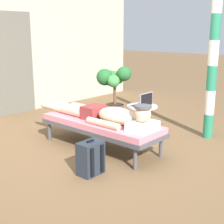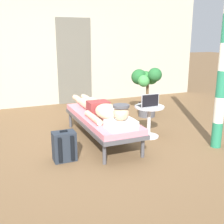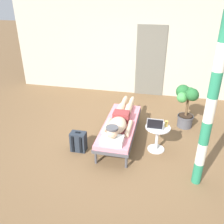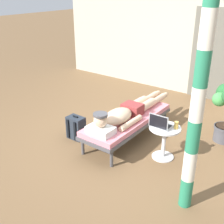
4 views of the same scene
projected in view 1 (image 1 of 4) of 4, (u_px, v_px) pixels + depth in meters
name	position (u px, v px, depth m)	size (l,w,h in m)	color
ground_plane	(106.00, 151.00, 4.59)	(40.00, 40.00, 0.00)	brown
house_door_panel	(15.00, 64.00, 6.49)	(0.84, 0.03, 2.04)	#625F54
lounge_chair	(101.00, 125.00, 4.64)	(0.67, 1.88, 0.42)	#4C4C51
person_reclining	(104.00, 114.00, 4.56)	(0.53, 2.17, 0.33)	white
side_table	(142.00, 116.00, 5.10)	(0.48, 0.48, 0.52)	silver
laptop	(143.00, 103.00, 4.97)	(0.31, 0.24, 0.23)	#A5A8AD
drink_glass	(145.00, 100.00, 5.19)	(0.06, 0.06, 0.12)	gold
backpack	(90.00, 158.00, 3.82)	(0.30, 0.26, 0.42)	#262D38
potted_plant	(113.00, 86.00, 6.17)	(0.50, 0.63, 1.02)	#4C4C51
porch_post	(213.00, 53.00, 4.88)	(0.15, 0.15, 2.68)	#267F59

